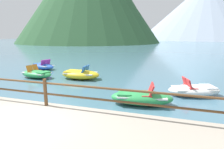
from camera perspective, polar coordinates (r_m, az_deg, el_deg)
The scene contains 8 objects.
ground_plane at distance 44.10m, azimuth 12.24°, elevation 7.88°, with size 200.00×200.00×0.00m, color #477084.
dock_railing at distance 7.01m, azimuth -19.27°, elevation -4.16°, with size 23.92×0.12×0.95m.
pedal_boat_0 at distance 9.89m, azimuth 23.27°, elevation -4.22°, with size 2.68×1.92×0.84m.
pedal_boat_1 at distance 12.60m, azimuth -9.43°, elevation 0.10°, with size 2.57×1.40×0.90m.
pedal_boat_2 at distance 8.02m, azimuth 8.72°, elevation -6.74°, with size 2.68×1.54×0.89m.
pedal_boat_3 at distance 13.72m, azimuth -21.49°, elevation 0.22°, with size 2.51×1.52×0.85m.
pedal_boat_4 at distance 16.94m, azimuth -19.78°, elevation 2.38°, with size 2.49×1.77×0.83m.
distant_peak at distance 120.46m, azimuth 25.94°, elevation 16.64°, with size 69.30×69.30×30.67m, color #93A3B7.
Camera 1 is at (4.11, -3.82, 2.84)m, focal length 30.71 mm.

